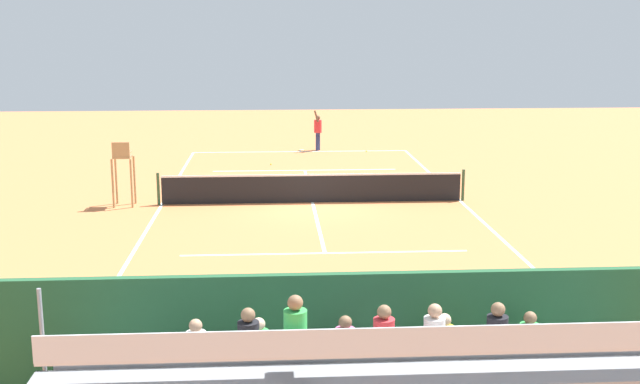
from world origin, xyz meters
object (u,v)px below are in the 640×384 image
equipment_bag (380,364)px  tennis_net (313,188)px  tennis_ball_far (366,151)px  umpire_chair (123,167)px  tennis_ball_near (271,164)px  bleacher_stand (368,371)px  tennis_player (318,129)px  tennis_racket (302,150)px  courtside_bench (492,338)px

equipment_bag → tennis_net: bearing=-88.1°
equipment_bag → tennis_ball_far: equipment_bag is taller
umpire_chair → equipment_bag: bearing=116.6°
tennis_net → umpire_chair: (6.20, 0.13, 0.81)m
umpire_chair → equipment_bag: 14.88m
umpire_chair → tennis_ball_near: 9.05m
bleacher_stand → tennis_player: bearing=-91.9°
tennis_net → tennis_ball_near: tennis_net is taller
tennis_net → tennis_player: 11.38m
equipment_bag → tennis_racket: size_ratio=1.59×
tennis_net → tennis_ball_far: tennis_net is taller
courtside_bench → tennis_ball_far: 23.97m
bleacher_stand → courtside_bench: 3.17m
umpire_chair → courtside_bench: size_ratio=1.19×
umpire_chair → tennis_net: bearing=-178.8°
bleacher_stand → equipment_bag: size_ratio=10.07×
equipment_bag → umpire_chair: bearing=-63.4°
equipment_bag → tennis_racket: equipment_bag is taller
tennis_racket → bleacher_stand: bearing=89.8°
tennis_racket → tennis_player: bearing=177.1°
umpire_chair → tennis_ball_far: umpire_chair is taller
tennis_ball_near → courtside_bench: bearing=100.3°
equipment_bag → bleacher_stand: bearing=76.9°
tennis_racket → tennis_net: bearing=89.6°
tennis_net → umpire_chair: umpire_chair is taller
courtside_bench → tennis_player: bearing=-86.5°
tennis_ball_far → tennis_player: bearing=-16.3°
equipment_bag → tennis_player: (-0.42, -24.74, 0.84)m
courtside_bench → equipment_bag: 1.99m
tennis_player → tennis_ball_near: bearing=60.2°
courtside_bench → tennis_racket: (2.30, -24.65, -0.54)m
tennis_player → tennis_ball_far: (-2.25, 0.66, -0.98)m
umpire_chair → tennis_ball_near: size_ratio=32.42×
tennis_ball_far → umpire_chair: bearing=49.3°
umpire_chair → tennis_racket: umpire_chair is taller
bleacher_stand → tennis_racket: size_ratio=15.99×
equipment_bag → tennis_player: bearing=-91.0°
tennis_player → courtside_bench: bearing=93.5°
equipment_bag → tennis_ball_near: size_ratio=13.64×
equipment_bag → tennis_player: tennis_player is taller
tennis_player → tennis_ball_near: (2.24, 3.91, -0.98)m
tennis_player → tennis_racket: tennis_player is taller
equipment_bag → tennis_ball_near: bearing=-85.0°
tennis_racket → tennis_ball_far: bearing=167.0°
courtside_bench → tennis_player: 24.66m
bleacher_stand → tennis_ball_far: bleacher_stand is taller
tennis_net → tennis_player: (-0.86, -11.34, 0.51)m
tennis_net → equipment_bag: (-0.44, 13.40, -0.32)m
courtside_bench → tennis_player: (1.53, -24.61, 0.46)m
tennis_player → tennis_ball_near: 4.61m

